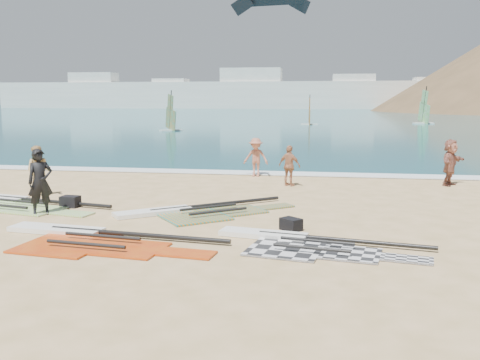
# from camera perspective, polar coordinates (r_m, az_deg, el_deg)

# --- Properties ---
(ground) EXTENTS (300.00, 300.00, 0.00)m
(ground) POSITION_cam_1_polar(r_m,az_deg,el_deg) (11.81, -4.12, -7.72)
(ground) COLOR #DAB17F
(ground) RESTS_ON ground
(sea) EXTENTS (300.00, 240.00, 0.06)m
(sea) POSITION_cam_1_polar(r_m,az_deg,el_deg) (143.07, 8.22, 7.36)
(sea) COLOR #0B4451
(sea) RESTS_ON ground
(surf_line) EXTENTS (300.00, 1.20, 0.04)m
(surf_line) POSITION_cam_1_polar(r_m,az_deg,el_deg) (23.70, 2.73, 0.65)
(surf_line) COLOR white
(surf_line) RESTS_ON ground
(far_town) EXTENTS (160.00, 8.00, 12.00)m
(far_town) POSITION_cam_1_polar(r_m,az_deg,el_deg) (162.06, 2.74, 9.19)
(far_town) COLOR white
(far_town) RESTS_ON ground
(rig_grey) EXTENTS (5.03, 2.42, 0.20)m
(rig_grey) POSITION_cam_1_polar(r_m,az_deg,el_deg) (12.40, 6.33, -6.72)
(rig_grey) COLOR black
(rig_grey) RESTS_ON ground
(rig_green) EXTENTS (5.83, 2.89, 0.20)m
(rig_green) POSITION_cam_1_polar(r_m,az_deg,el_deg) (18.40, -23.35, -2.27)
(rig_green) COLOR #7CCB1E
(rig_green) RESTS_ON ground
(rig_orange) EXTENTS (5.09, 4.09, 0.20)m
(rig_orange) POSITION_cam_1_polar(r_m,az_deg,el_deg) (15.68, -4.97, -3.40)
(rig_orange) COLOR orange
(rig_orange) RESTS_ON ground
(rig_red) EXTENTS (5.81, 2.61, 0.20)m
(rig_red) POSITION_cam_1_polar(r_m,az_deg,el_deg) (13.24, -16.04, -6.00)
(rig_red) COLOR red
(rig_red) RESTS_ON ground
(gear_bag_near) EXTENTS (0.58, 0.44, 0.35)m
(gear_bag_near) POSITION_cam_1_polar(r_m,az_deg,el_deg) (17.32, -17.66, -2.21)
(gear_bag_near) COLOR black
(gear_bag_near) RESTS_ON ground
(gear_bag_far) EXTENTS (0.63, 0.61, 0.31)m
(gear_bag_far) POSITION_cam_1_polar(r_m,az_deg,el_deg) (13.73, 5.47, -4.72)
(gear_bag_far) COLOR black
(gear_bag_far) RESTS_ON ground
(person_wetsuit) EXTENTS (0.82, 0.80, 1.91)m
(person_wetsuit) POSITION_cam_1_polar(r_m,az_deg,el_deg) (16.33, -20.53, -0.21)
(person_wetsuit) COLOR black
(person_wetsuit) RESTS_ON ground
(beachgoer_left) EXTENTS (0.94, 0.78, 1.74)m
(beachgoer_left) POSITION_cam_1_polar(r_m,az_deg,el_deg) (19.49, -20.67, 0.90)
(beachgoer_left) COLOR tan
(beachgoer_left) RESTS_ON ground
(beachgoer_mid) EXTENTS (1.13, 0.72, 1.65)m
(beachgoer_mid) POSITION_cam_1_polar(r_m,az_deg,el_deg) (22.84, 1.70, 2.44)
(beachgoer_mid) COLOR #B06851
(beachgoer_mid) RESTS_ON ground
(beachgoer_back) EXTENTS (0.99, 0.74, 1.56)m
(beachgoer_back) POSITION_cam_1_polar(r_m,az_deg,el_deg) (20.41, 5.30, 1.52)
(beachgoer_back) COLOR #B97953
(beachgoer_back) RESTS_ON ground
(beachgoer_right) EXTENTS (1.34, 1.68, 1.79)m
(beachgoer_right) POSITION_cam_1_polar(r_m,az_deg,el_deg) (21.99, 21.51, 1.77)
(beachgoer_right) COLOR #A26351
(beachgoer_right) RESTS_ON ground
(windsurfer_left) EXTENTS (2.16, 2.19, 4.10)m
(windsurfer_left) POSITION_cam_1_polar(r_m,az_deg,el_deg) (54.15, -7.41, 6.46)
(windsurfer_left) COLOR white
(windsurfer_left) RESTS_ON ground
(windsurfer_centre) EXTENTS (2.09, 2.51, 3.74)m
(windsurfer_centre) POSITION_cam_1_polar(r_m,az_deg,el_deg) (66.71, 7.41, 6.82)
(windsurfer_centre) COLOR white
(windsurfer_centre) RESTS_ON ground
(windsurfer_right) EXTENTS (2.75, 3.12, 4.82)m
(windsurfer_right) POSITION_cam_1_polar(r_m,az_deg,el_deg) (72.43, 19.02, 6.75)
(windsurfer_right) COLOR white
(windsurfer_right) RESTS_ON ground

